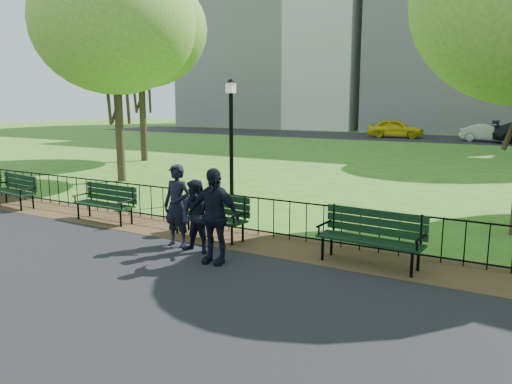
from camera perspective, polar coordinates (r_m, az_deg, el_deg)
The scene contains 18 objects.
ground at distance 10.22m, azimuth -8.33°, elevation -7.09°, with size 120.00×120.00×0.00m, color #356B1C.
asphalt_path at distance 8.01m, azimuth -23.94°, elevation -12.88°, with size 60.00×9.20×0.01m, color black.
dirt_strip at distance 11.38m, azimuth -3.64°, elevation -5.11°, with size 60.00×1.60×0.01m, color #372A16.
far_street at distance 43.16m, azimuth 21.92°, elevation 5.60°, with size 70.00×9.00×0.01m, color black.
iron_fence at distance 11.67m, azimuth -2.31°, elevation -2.24°, with size 24.06×0.06×1.00m.
apartment_west at distance 63.10m, azimuth 3.36°, elevation 19.45°, with size 22.00×15.00×26.00m, color silver.
park_bench_main at distance 11.39m, azimuth -6.35°, elevation -1.83°, with size 1.94×0.79×1.07m.
park_bench_left_a at distance 13.28m, azimuth -16.67°, elevation -0.76°, with size 1.82×0.62×1.02m.
park_bench_left_b at distance 16.10m, azimuth -25.77°, elevation 0.51°, with size 1.83×0.77×1.01m.
park_bench_right_a at distance 9.59m, azimuth 13.12°, elevation -4.45°, with size 2.01×0.74×1.12m.
lamppost at distance 15.30m, azimuth -2.85°, elevation 6.50°, with size 0.33×0.33×3.70m.
tree_near_w at distance 19.90m, azimuth -15.88°, elevation 17.95°, with size 5.99×5.99×8.35m.
tree_mid_w at distance 26.55m, azimuth -13.19°, elevation 17.59°, with size 6.72×6.72×9.36m.
person_left at distance 10.58m, azimuth -9.01°, elevation -1.55°, with size 0.64×0.42×1.74m, color black.
person_mid at distance 10.08m, azimuth -6.78°, elevation -2.83°, with size 0.73×0.38×1.49m, color black.
person_right at distance 9.40m, azimuth -4.86°, elevation -2.74°, with size 1.07×0.44×1.82m, color black.
taxi at distance 43.49m, azimuth 15.69°, elevation 7.02°, with size 1.82×4.51×1.54m, color yellow.
sedan_silver at distance 41.47m, azimuth 25.13°, elevation 6.13°, with size 1.40×4.03×1.33m, color #A7AAAF.
Camera 1 is at (6.10, -7.62, 3.05)m, focal length 35.00 mm.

